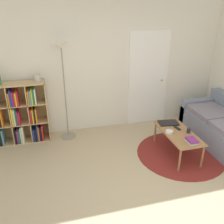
% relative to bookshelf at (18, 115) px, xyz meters
% --- Properties ---
extents(ground_plane, '(14.00, 14.00, 0.00)m').
position_rel_bookshelf_xyz_m(ground_plane, '(1.79, -2.35, -0.56)').
color(ground_plane, tan).
extents(wall_back, '(7.74, 0.11, 2.60)m').
position_rel_bookshelf_xyz_m(wall_back, '(1.82, 0.22, 0.73)').
color(wall_back, silver).
rests_on(wall_back, ground_plane).
extents(rug, '(1.54, 1.54, 0.01)m').
position_rel_bookshelf_xyz_m(rug, '(2.76, -1.20, -0.56)').
color(rug, maroon).
rests_on(rug, ground_plane).
extents(bookshelf, '(1.01, 0.34, 1.17)m').
position_rel_bookshelf_xyz_m(bookshelf, '(0.00, 0.00, 0.00)').
color(bookshelf, tan).
rests_on(bookshelf, ground_plane).
extents(floor_lamp, '(0.30, 0.30, 1.86)m').
position_rel_bookshelf_xyz_m(floor_lamp, '(0.89, -0.07, 0.86)').
color(floor_lamp, gray).
rests_on(floor_lamp, ground_plane).
extents(coffee_table, '(0.49, 1.03, 0.43)m').
position_rel_bookshelf_xyz_m(coffee_table, '(2.70, -1.16, -0.18)').
color(coffee_table, '#996B42').
rests_on(coffee_table, ground_plane).
extents(laptop, '(0.39, 0.28, 0.02)m').
position_rel_bookshelf_xyz_m(laptop, '(2.68, -0.81, -0.12)').
color(laptop, black).
rests_on(laptop, coffee_table).
extents(bowl, '(0.13, 0.13, 0.04)m').
position_rel_bookshelf_xyz_m(bowl, '(2.54, -1.15, -0.11)').
color(bowl, silver).
rests_on(bowl, coffee_table).
extents(book_stack_on_table, '(0.15, 0.20, 0.06)m').
position_rel_bookshelf_xyz_m(book_stack_on_table, '(2.74, -1.52, -0.10)').
color(book_stack_on_table, silver).
rests_on(book_stack_on_table, coffee_table).
extents(cup, '(0.06, 0.06, 0.08)m').
position_rel_bookshelf_xyz_m(cup, '(2.86, -1.22, -0.09)').
color(cup, '#28282D').
rests_on(cup, coffee_table).
extents(remote, '(0.07, 0.17, 0.02)m').
position_rel_bookshelf_xyz_m(remote, '(2.74, -1.04, -0.12)').
color(remote, black).
rests_on(remote, coffee_table).
extents(vase_on_shelf, '(0.11, 0.11, 0.14)m').
position_rel_bookshelf_xyz_m(vase_on_shelf, '(0.43, 0.00, 0.68)').
color(vase_on_shelf, '#B7B2A8').
rests_on(vase_on_shelf, bookshelf).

